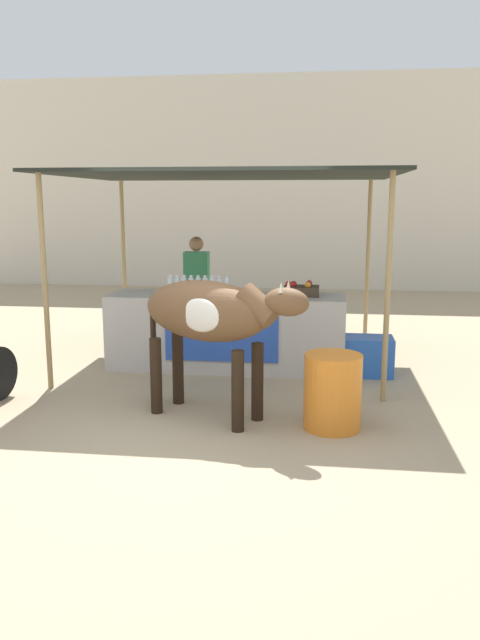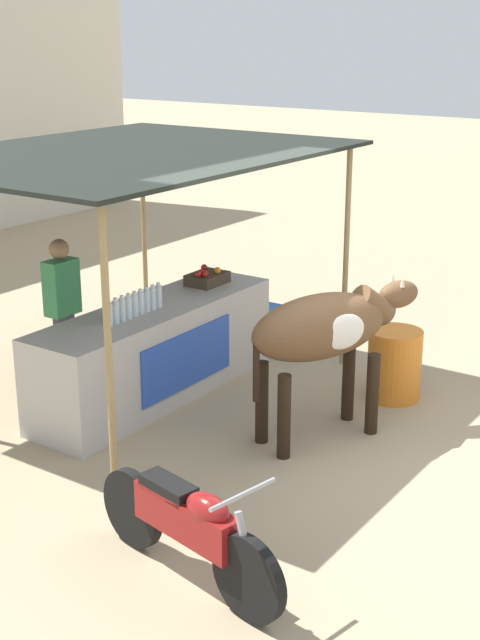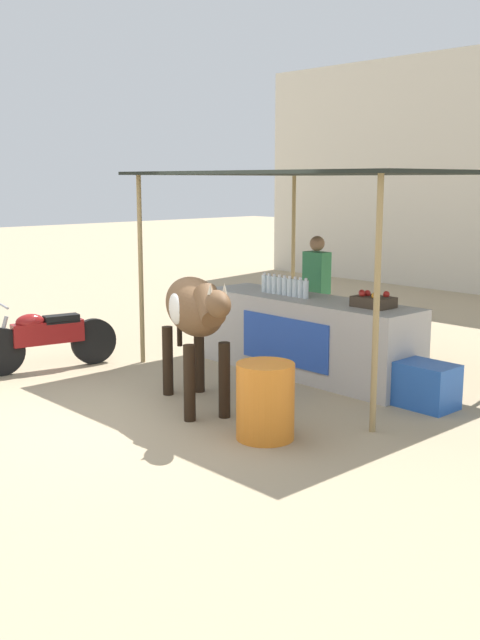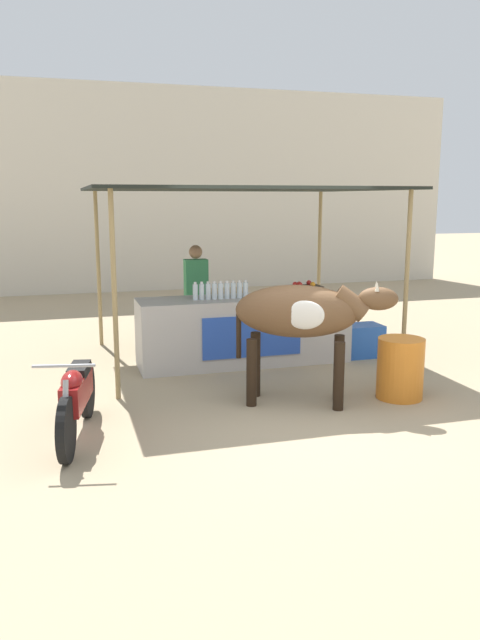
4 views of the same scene
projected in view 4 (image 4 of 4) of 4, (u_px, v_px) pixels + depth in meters
The scene contains 11 objects.
ground_plane at pixel (300, 413), 6.90m from camera, with size 60.00×60.00×0.00m, color tan.
building_wall_far at pixel (157, 190), 15.79m from camera, with size 16.00×0.50×5.05m, color beige.
stall_counter at pixel (244, 330), 8.88m from camera, with size 3.00×0.82×0.96m.
stall_awning at pixel (238, 194), 8.80m from camera, with size 4.20×3.20×2.48m.
water_bottle_row at pixel (221, 291), 8.63m from camera, with size 0.79×0.07×0.25m.
fruit_crate at pixel (305, 289), 9.09m from camera, with size 0.44×0.32×0.18m.
vendor_behind_counter at pixel (196, 298), 9.38m from camera, with size 0.34×0.22×1.65m.
cooler_box at pixel (361, 340), 9.33m from camera, with size 0.60×0.44×0.48m, color blue.
water_barrel at pixel (400, 368), 7.36m from camera, with size 0.55×0.55×0.72m, color orange.
cow at pixel (303, 315), 7.04m from camera, with size 1.80×1.09×1.44m.
motorcycle_parked at pixel (77, 396), 6.11m from camera, with size 0.60×1.78×0.90m.
Camera 4 is at (-2.48, -6.13, 2.34)m, focal length 35.00 mm.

